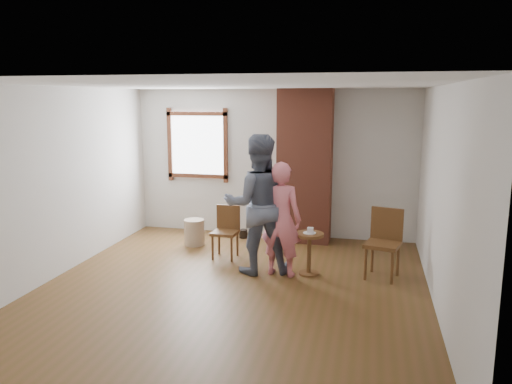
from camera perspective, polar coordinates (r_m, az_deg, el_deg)
ground at (r=6.59m, az=-2.83°, el=-11.10°), size 5.50×5.50×0.00m
room_shell at (r=6.75m, az=-2.02°, el=5.27°), size 5.04×5.52×2.62m
brick_chimney at (r=8.53m, az=5.60°, el=2.93°), size 0.90×0.50×2.60m
stoneware_crock at (r=8.49m, az=-7.06°, el=-4.58°), size 0.36×0.36×0.44m
dark_pot at (r=8.88m, az=-1.46°, el=-4.78°), size 0.20×0.20×0.15m
dining_chair_left at (r=7.77m, az=-3.41°, el=-4.19°), size 0.39×0.39×0.81m
dining_chair_right at (r=7.12m, az=14.45°, el=-5.23°), size 0.54×0.54×0.95m
side_table at (r=7.04m, az=6.10°, el=-6.24°), size 0.40×0.40×0.60m
cake_plate at (r=6.98m, az=6.13°, el=-4.66°), size 0.18×0.18×0.01m
cake_slice at (r=6.97m, az=6.22°, el=-4.40°), size 0.08×0.07×0.06m
man at (r=6.97m, az=0.18°, el=-1.42°), size 1.15×1.02×1.96m
person_pink at (r=6.89m, az=2.84°, el=-3.12°), size 0.63×0.46×1.60m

